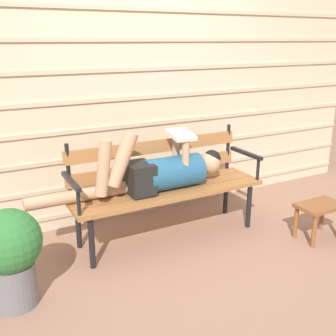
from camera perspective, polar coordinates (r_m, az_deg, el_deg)
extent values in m
plane|color=#936B56|center=(3.43, 1.31, -10.74)|extent=(12.00, 12.00, 0.00)
cube|color=beige|center=(3.76, -4.57, 9.96)|extent=(5.30, 0.06, 2.26)
cube|color=#C1AD8E|center=(3.99, -4.01, -4.55)|extent=(5.30, 0.02, 0.04)
cube|color=#C1AD8E|center=(3.90, -4.09, -1.13)|extent=(5.30, 0.02, 0.04)
cube|color=#C1AD8E|center=(3.83, -4.18, 2.43)|extent=(5.30, 0.02, 0.04)
cube|color=#C1AD8E|center=(3.77, -4.26, 6.12)|extent=(5.30, 0.02, 0.04)
cube|color=#C1AD8E|center=(3.72, -4.35, 9.90)|extent=(5.30, 0.02, 0.04)
cube|color=#C1AD8E|center=(3.70, -4.44, 13.76)|extent=(5.30, 0.02, 0.04)
cube|color=#C1AD8E|center=(3.69, -4.54, 17.65)|extent=(5.30, 0.02, 0.04)
cube|color=#C1AD8E|center=(3.70, -4.64, 21.55)|extent=(5.30, 0.02, 0.04)
cube|color=#9E6638|center=(3.26, 1.25, -4.03)|extent=(1.66, 0.14, 0.04)
cube|color=#9E6638|center=(3.38, 0.00, -3.20)|extent=(1.66, 0.14, 0.04)
cube|color=#9E6638|center=(3.51, -1.16, -2.42)|extent=(1.66, 0.14, 0.04)
cube|color=#9E6638|center=(3.52, -1.69, -0.01)|extent=(1.60, 0.05, 0.11)
cube|color=#9E6638|center=(3.47, -1.72, 3.06)|extent=(1.60, 0.05, 0.11)
cylinder|color=black|center=(3.24, -13.90, -0.31)|extent=(0.03, 0.03, 0.43)
cylinder|color=black|center=(3.88, 8.47, 2.99)|extent=(0.03, 0.03, 0.43)
cylinder|color=black|center=(3.07, -10.74, -10.37)|extent=(0.04, 0.04, 0.41)
cylinder|color=black|center=(3.71, 11.36, -5.29)|extent=(0.04, 0.04, 0.41)
cylinder|color=black|center=(3.38, -12.58, -7.80)|extent=(0.04, 0.04, 0.41)
cylinder|color=black|center=(3.97, 8.17, -3.58)|extent=(0.04, 0.04, 0.41)
cube|color=black|center=(3.03, -13.57, -1.83)|extent=(0.04, 0.43, 0.03)
cylinder|color=black|center=(2.91, -12.53, -4.72)|extent=(0.03, 0.03, 0.20)
cube|color=black|center=(3.74, 10.97, 2.07)|extent=(0.04, 0.43, 0.03)
cylinder|color=black|center=(3.64, 12.60, -0.12)|extent=(0.03, 0.03, 0.20)
cylinder|color=#23567A|center=(3.35, 0.70, -0.61)|extent=(0.49, 0.27, 0.27)
cube|color=black|center=(3.22, -4.08, -1.42)|extent=(0.20, 0.26, 0.24)
sphere|color=tan|center=(3.52, 5.93, 0.74)|extent=(0.19, 0.19, 0.19)
sphere|color=black|center=(3.53, 6.22, 1.30)|extent=(0.16, 0.16, 0.16)
cylinder|color=tan|center=(3.05, -6.51, 1.23)|extent=(0.27, 0.11, 0.43)
cylinder|color=tan|center=(3.02, -9.11, -0.03)|extent=(0.15, 0.09, 0.43)
cylinder|color=tan|center=(3.15, -12.53, -3.81)|extent=(0.80, 0.10, 0.10)
cylinder|color=tan|center=(3.28, 2.52, 1.67)|extent=(0.06, 0.06, 0.30)
cylinder|color=tan|center=(3.41, 1.15, 2.33)|extent=(0.06, 0.06, 0.30)
cube|color=silver|center=(3.30, 1.85, 4.75)|extent=(0.20, 0.27, 0.07)
cube|color=brown|center=(3.64, 20.73, -5.00)|extent=(0.40, 0.25, 0.03)
cylinder|color=brown|center=(3.53, 19.94, -8.42)|extent=(0.04, 0.04, 0.28)
cylinder|color=brown|center=(3.65, 17.62, -7.28)|extent=(0.04, 0.04, 0.28)
cylinder|color=brown|center=(3.87, 20.94, -6.19)|extent=(0.04, 0.04, 0.28)
cylinder|color=slate|center=(2.85, -20.93, -15.04)|extent=(0.29, 0.29, 0.29)
sphere|color=#2D7033|center=(2.71, -21.64, -9.60)|extent=(0.41, 0.41, 0.41)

